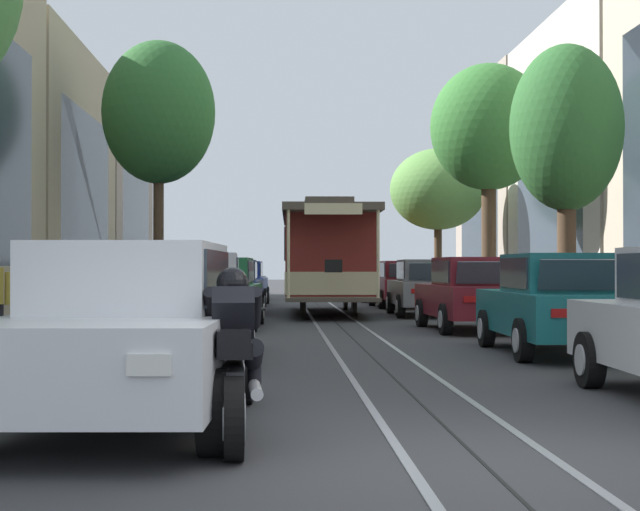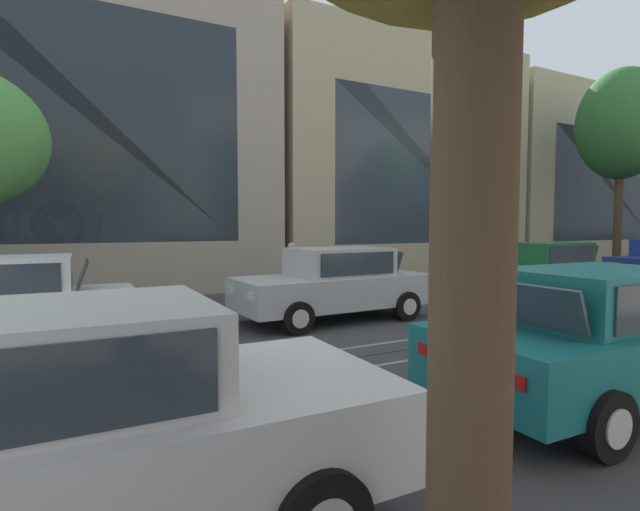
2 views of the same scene
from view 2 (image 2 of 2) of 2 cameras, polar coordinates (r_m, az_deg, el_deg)
name	(u,v)px [view 2 (image 2 of 2)]	position (r m, az deg, el deg)	size (l,w,h in m)	color
building_facade_left	(454,168)	(23.81, 15.47, 9.85)	(5.97, 45.52, 10.64)	gray
parked_car_silver_second_left	(335,284)	(10.62, 1.75, -3.32)	(2.10, 4.41, 1.58)	#B7B7BC
parked_car_green_mid_left	(545,270)	(15.36, 25.00, -1.51)	(2.11, 4.41, 1.58)	#1E6038
parked_car_white_near_right	(61,431)	(3.60, -28.21, -17.71)	(2.05, 4.38, 1.58)	silver
parked_car_teal_second_right	(603,336)	(6.57, 30.31, -8.13)	(2.06, 4.39, 1.58)	#196B70
street_tree_kerb_left_second	(622,125)	(23.02, 31.96, 12.93)	(3.41, 3.08, 8.23)	#4C3826
pedestrian_on_right_pavement	(292,268)	(13.47, -3.37, -1.43)	(0.55, 0.42, 1.59)	black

